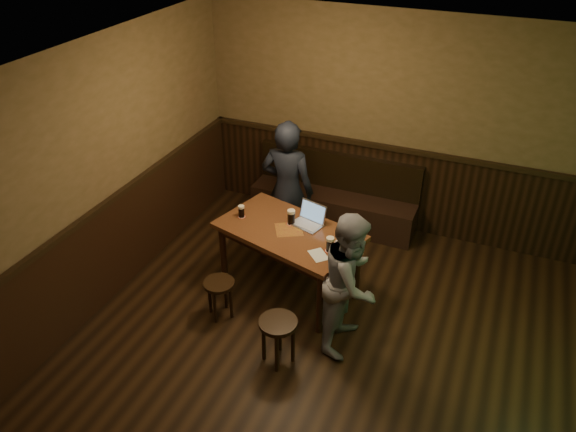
% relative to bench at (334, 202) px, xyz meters
% --- Properties ---
extents(room, '(5.04, 6.04, 2.84)m').
position_rel_bench_xyz_m(room, '(0.68, -2.53, 0.89)').
color(room, black).
rests_on(room, ground).
extents(bench, '(2.20, 0.50, 0.95)m').
position_rel_bench_xyz_m(bench, '(0.00, 0.00, 0.00)').
color(bench, black).
rests_on(bench, ground).
extents(pub_table, '(1.70, 1.25, 0.82)m').
position_rel_bench_xyz_m(pub_table, '(0.00, -1.57, 0.40)').
color(pub_table, '#593319').
rests_on(pub_table, ground).
extents(stool_left, '(0.34, 0.34, 0.44)m').
position_rel_bench_xyz_m(stool_left, '(-0.51, -2.25, 0.04)').
color(stool_left, black).
rests_on(stool_left, ground).
extents(stool_right, '(0.47, 0.47, 0.50)m').
position_rel_bench_xyz_m(stool_right, '(0.33, -2.61, 0.09)').
color(stool_right, black).
rests_on(stool_right, ground).
extents(pint_left, '(0.09, 0.09, 0.14)m').
position_rel_bench_xyz_m(pint_left, '(-0.58, -1.53, 0.58)').
color(pint_left, '#AC2615').
rests_on(pint_left, pub_table).
extents(pint_mid, '(0.11, 0.11, 0.17)m').
position_rel_bench_xyz_m(pint_mid, '(-0.02, -1.45, 0.59)').
color(pint_mid, '#AC2615').
rests_on(pint_mid, pub_table).
extents(pint_right, '(0.10, 0.10, 0.16)m').
position_rel_bench_xyz_m(pint_right, '(0.53, -1.77, 0.59)').
color(pint_right, '#AC2615').
rests_on(pint_right, pub_table).
extents(laptop, '(0.38, 0.34, 0.23)m').
position_rel_bench_xyz_m(laptop, '(0.16, -1.38, 0.56)').
color(laptop, silver).
rests_on(laptop, pub_table).
extents(menu, '(0.26, 0.26, 0.00)m').
position_rel_bench_xyz_m(menu, '(0.46, -1.89, 0.51)').
color(menu, silver).
rests_on(menu, pub_table).
extents(person_suit, '(0.66, 0.45, 1.75)m').
position_rel_bench_xyz_m(person_suit, '(-0.30, -0.89, 0.57)').
color(person_suit, black).
rests_on(person_suit, ground).
extents(person_grey, '(0.59, 0.75, 1.49)m').
position_rel_bench_xyz_m(person_grey, '(0.86, -2.08, 0.43)').
color(person_grey, '#939398').
rests_on(person_grey, ground).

